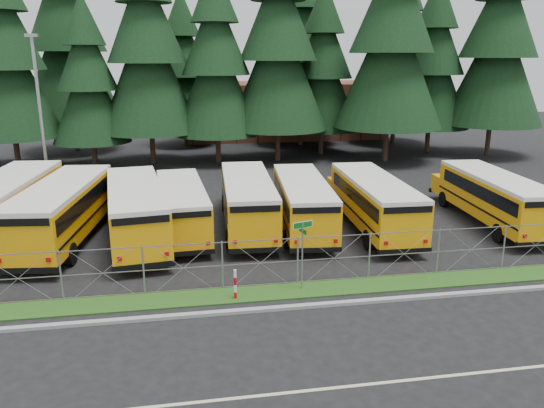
{
  "coord_description": "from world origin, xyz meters",
  "views": [
    {
      "loc": [
        -5.33,
        -20.28,
        8.86
      ],
      "look_at": [
        -1.19,
        4.0,
        1.98
      ],
      "focal_mm": 35.0,
      "sensor_mm": 36.0,
      "label": 1
    }
  ],
  "objects": [
    {
      "name": "conifer_6",
      "position": [
        7.52,
        27.65,
        7.69
      ],
      "size": [
        6.96,
        6.96,
        15.38
      ],
      "primitive_type": null,
      "color": "black",
      "rests_on": "ground"
    },
    {
      "name": "conifer_5",
      "position": [
        2.95,
        25.22,
        9.42
      ],
      "size": [
        8.52,
        8.52,
        18.84
      ],
      "primitive_type": null,
      "color": "black",
      "rests_on": "ground"
    },
    {
      "name": "brick_building",
      "position": [
        6.0,
        40.0,
        3.0
      ],
      "size": [
        22.0,
        10.0,
        6.0
      ],
      "primitive_type": "cube",
      "color": "brown",
      "rests_on": "ground"
    },
    {
      "name": "conifer_4",
      "position": [
        -2.28,
        25.27,
        8.17
      ],
      "size": [
        7.39,
        7.39,
        16.34
      ],
      "primitive_type": null,
      "color": "black",
      "rests_on": "ground"
    },
    {
      "name": "bus_3",
      "position": [
        -5.51,
        6.44,
        1.29
      ],
      "size": [
        2.92,
        9.93,
        2.57
      ],
      "primitive_type": null,
      "rotation": [
        0.0,
        0.0,
        0.06
      ],
      "color": "#E0A307",
      "rests_on": "ground"
    },
    {
      "name": "bus_5",
      "position": [
        0.76,
        6.03,
        1.35
      ],
      "size": [
        3.33,
        10.47,
        2.7
      ],
      "primitive_type": null,
      "rotation": [
        0.0,
        0.0,
        -0.09
      ],
      "color": "#E0A307",
      "rests_on": "ground"
    },
    {
      "name": "conifer_2",
      "position": [
        -12.57,
        25.13,
        6.9
      ],
      "size": [
        6.24,
        6.24,
        13.79
      ],
      "primitive_type": null,
      "color": "black",
      "rests_on": "ground"
    },
    {
      "name": "conifer_12",
      "position": [
        6.82,
        33.27,
        9.46
      ],
      "size": [
        8.55,
        8.55,
        18.92
      ],
      "primitive_type": null,
      "color": "black",
      "rests_on": "ground"
    },
    {
      "name": "striped_bollard",
      "position": [
        -3.61,
        -2.0,
        0.6
      ],
      "size": [
        0.11,
        0.11,
        1.2
      ],
      "primitive_type": "cylinder",
      "color": "#B20C0C",
      "rests_on": "ground"
    },
    {
      "name": "light_standard",
      "position": [
        -13.77,
        14.2,
        5.5
      ],
      "size": [
        0.7,
        0.35,
        10.14
      ],
      "color": "#94969C",
      "rests_on": "ground"
    },
    {
      "name": "conifer_10",
      "position": [
        -15.45,
        33.3,
        10.28
      ],
      "size": [
        9.29,
        9.29,
        20.56
      ],
      "primitive_type": null,
      "color": "black",
      "rests_on": "ground"
    },
    {
      "name": "street_sign",
      "position": [
        -0.95,
        -1.57,
        2.03
      ],
      "size": [
        0.81,
        0.53,
        2.81
      ],
      "color": "#94969C",
      "rests_on": "ground"
    },
    {
      "name": "curb",
      "position": [
        0.0,
        -3.1,
        0.06
      ],
      "size": [
        50.0,
        0.25,
        0.12
      ],
      "primitive_type": "cube",
      "color": "gray",
      "rests_on": "ground"
    },
    {
      "name": "ground",
      "position": [
        0.0,
        0.0,
        0.0
      ],
      "size": [
        120.0,
        120.0,
        0.0
      ],
      "primitive_type": "plane",
      "color": "black",
      "rests_on": "ground"
    },
    {
      "name": "conifer_8",
      "position": [
        17.84,
        26.95,
        8.02
      ],
      "size": [
        7.26,
        7.26,
        16.05
      ],
      "primitive_type": null,
      "color": "black",
      "rests_on": "ground"
    },
    {
      "name": "conifer_9",
      "position": [
        22.62,
        24.48,
        9.66
      ],
      "size": [
        8.73,
        8.73,
        19.31
      ],
      "primitive_type": null,
      "color": "black",
      "rests_on": "ground"
    },
    {
      "name": "bus_0",
      "position": [
        -13.99,
        6.99,
        1.54
      ],
      "size": [
        3.83,
        11.97,
        3.09
      ],
      "primitive_type": null,
      "rotation": [
        0.0,
        0.0,
        -0.09
      ],
      "color": "#E0A307",
      "rests_on": "ground"
    },
    {
      "name": "conifer_13",
      "position": [
        16.64,
        32.58,
        9.37
      ],
      "size": [
        8.47,
        8.47,
        18.74
      ],
      "primitive_type": null,
      "color": "black",
      "rests_on": "ground"
    },
    {
      "name": "grass_verge",
      "position": [
        0.0,
        -1.7,
        0.03
      ],
      "size": [
        50.0,
        1.4,
        0.06
      ],
      "primitive_type": "cube",
      "color": "#1E4A15",
      "rests_on": "ground"
    },
    {
      "name": "bus_2",
      "position": [
        -7.74,
        5.59,
        1.44
      ],
      "size": [
        3.96,
        11.23,
        2.88
      ],
      "primitive_type": null,
      "rotation": [
        0.0,
        0.0,
        0.13
      ],
      "color": "#E0A307",
      "rests_on": "ground"
    },
    {
      "name": "road_lane_line",
      "position": [
        0.0,
        -8.0,
        0.01
      ],
      "size": [
        50.0,
        0.12,
        0.01
      ],
      "primitive_type": "cube",
      "color": "beige",
      "rests_on": "ground"
    },
    {
      "name": "bus_4",
      "position": [
        -2.08,
        6.58,
        1.4
      ],
      "size": [
        3.05,
        10.77,
        2.79
      ],
      "primitive_type": null,
      "rotation": [
        0.0,
        0.0,
        -0.05
      ],
      "color": "#E0A307",
      "rests_on": "ground"
    },
    {
      "name": "bus_6",
      "position": [
        4.39,
        5.34,
        1.39
      ],
      "size": [
        2.9,
        10.71,
        2.78
      ],
      "primitive_type": null,
      "rotation": [
        0.0,
        0.0,
        -0.04
      ],
      "color": "#E0A307",
      "rests_on": "ground"
    },
    {
      "name": "conifer_7",
      "position": [
        12.17,
        23.3,
        10.1
      ],
      "size": [
        9.14,
        9.14,
        20.21
      ],
      "primitive_type": null,
      "color": "black",
      "rests_on": "ground"
    },
    {
      "name": "bus_east",
      "position": [
        11.11,
        5.13,
        1.38
      ],
      "size": [
        3.13,
        10.68,
        2.76
      ],
      "primitive_type": null,
      "rotation": [
        0.0,
        0.0,
        -0.06
      ],
      "color": "#E0A307",
      "rests_on": "ground"
    },
    {
      "name": "conifer_3",
      "position": [
        -7.84,
        25.71,
        9.22
      ],
      "size": [
        8.34,
        8.34,
        18.45
      ],
      "primitive_type": null,
      "color": "black",
      "rests_on": "ground"
    },
    {
      "name": "conifer_1",
      "position": [
        -18.73,
        25.59,
        8.68
      ],
      "size": [
        7.85,
        7.85,
        17.37
      ],
      "primitive_type": null,
      "color": "black",
      "rests_on": "ground"
    },
    {
      "name": "chainlink_fence",
      "position": [
        0.0,
        -1.0,
        1.0
      ],
      "size": [
        44.0,
        0.1,
        2.0
      ],
      "primitive_type": null,
      "color": "#94969C",
      "rests_on": "ground"
    },
    {
      "name": "conifer_11",
      "position": [
        -4.92,
        34.75,
        7.63
      ],
      "size": [
        6.9,
        6.9,
        15.27
      ],
      "primitive_type": null,
      "color": "black",
      "rests_on": "ground"
    },
    {
      "name": "bus_1",
      "position": [
        -11.16,
        6.02,
        1.48
      ],
      "size": [
        3.99,
        11.54,
        2.96
      ],
      "primitive_type": null,
      "rotation": [
        0.0,
        0.0,
        -0.12
      ],
      "color": "#E0A307",
      "rests_on": "ground"
    }
  ]
}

